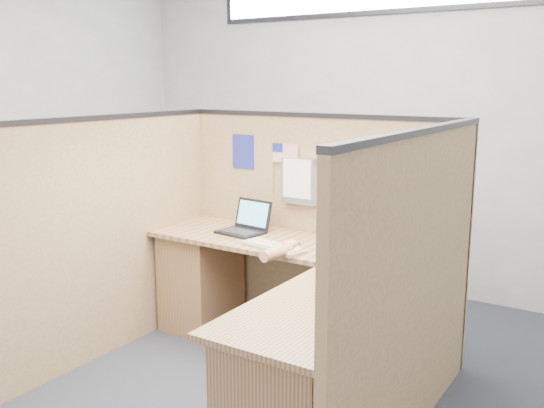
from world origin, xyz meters
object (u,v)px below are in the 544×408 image
Objects in this scene: keyboard at (273,247)px; l_desk at (284,318)px; mouse at (291,247)px; laptop at (245,224)px.

l_desk is at bearing -31.42° from keyboard.
mouse is at bearing 29.06° from keyboard.
keyboard is 0.12m from mouse.
l_desk is 4.27× the size of keyboard.
mouse is (-0.09, 0.22, 0.36)m from l_desk.
laptop is 0.69× the size of keyboard.
laptop reaches higher than keyboard.
laptop is 3.14× the size of mouse.
l_desk is 19.54× the size of mouse.
laptop is at bearing 158.66° from keyboard.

